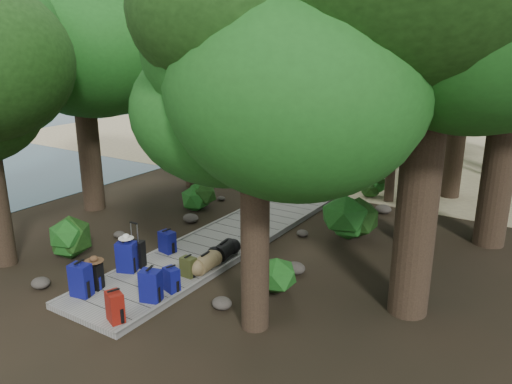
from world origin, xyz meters
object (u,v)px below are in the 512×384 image
Objects in this scene: backpack_right_b at (151,284)px; lone_suitcase_on_sand at (360,168)px; duffel_right_black at (224,250)px; sun_lounger at (422,169)px; backpack_left_c at (127,255)px; backpack_right_a at (115,305)px; backpack_left_a at (81,278)px; backpack_left_b at (94,275)px; backpack_left_d at (167,241)px; suitcase_on_boardwalk at (136,254)px; kayak at (301,149)px; backpack_right_d at (188,266)px; backpack_right_c at (172,278)px; duffel_right_khaki at (206,263)px.

backpack_right_b reaches higher than lone_suitcase_on_sand.
sun_lounger is (1.87, 10.52, -0.00)m from duffel_right_black.
backpack_left_c is 1.32× the size of lone_suitcase_on_sand.
lone_suitcase_on_sand is (-0.18, 12.79, -0.13)m from backpack_right_a.
backpack_left_a reaches higher than backpack_left_b.
suitcase_on_boardwalk is at bearing -84.23° from backpack_left_d.
backpack_right_a is 3.36m from duffel_right_black.
backpack_left_b is at bearing -125.22° from duffel_right_black.
backpack_right_b is 14.92m from kayak.
suitcase_on_boardwalk reaches higher than backpack_right_d.
sun_lounger is at bearing -1.43° from kayak.
duffel_right_black reaches higher than kayak.
duffel_right_black is at bearing 49.53° from backpack_left_b.
backpack_left_d reaches higher than duffel_right_black.
backpack_right_d is at bearing 43.99° from backpack_left_a.
backpack_right_b reaches higher than backpack_right_d.
sun_lounger is (1.82, 12.43, -0.09)m from backpack_right_c.
backpack_right_c is at bearing -96.29° from duffel_right_black.
backpack_right_a is 2.57m from duffel_right_khaki.
backpack_left_c is at bearing -99.04° from sun_lounger.
backpack_right_c reaches higher than backpack_right_d.
duffel_right_black is 0.34× the size of sun_lounger.
kayak is 6.18m from sun_lounger.
lone_suitcase_on_sand is 4.64m from kayak.
backpack_left_b is 3.05m from duffel_right_black.
kayak is at bearing 173.26° from sun_lounger.
lone_suitcase_on_sand is at bearing 69.49° from suitcase_on_boardwalk.
backpack_left_c reaches higher than backpack_right_a.
backpack_right_c reaches higher than kayak.
backpack_left_c is 0.42× the size of sun_lounger.
backpack_left_a reaches higher than backpack_right_a.
backpack_left_a is at bearing -97.90° from backpack_left_b.
backpack_right_a is 15.79m from kayak.
backpack_left_a is at bearing -123.52° from backpack_right_d.
backpack_right_b is at bearing 12.72° from backpack_left_a.
duffel_right_black is at bearing 71.80° from backpack_right_b.
backpack_left_c is 1.30m from backpack_left_d.
backpack_left_c reaches higher than backpack_left_d.
backpack_left_d is at bearing 151.77° from backpack_right_c.
backpack_left_b is 1.27× the size of backpack_right_d.
backpack_right_d is 1.37m from suitcase_on_boardwalk.
backpack_right_d is 11.88m from sun_lounger.
backpack_left_d is 1.00m from suitcase_on_boardwalk.
backpack_right_b reaches higher than suitcase_on_boardwalk.
backpack_right_a is 1.31× the size of backpack_right_d.
backpack_right_c is (0.07, 0.53, -0.08)m from backpack_right_b.
backpack_left_a is 1.23× the size of backpack_left_b.
sun_lounger is at bearing 81.38° from backpack_right_d.
duffel_right_khaki is 11.45m from sun_lounger.
backpack_right_a reaches higher than kayak.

